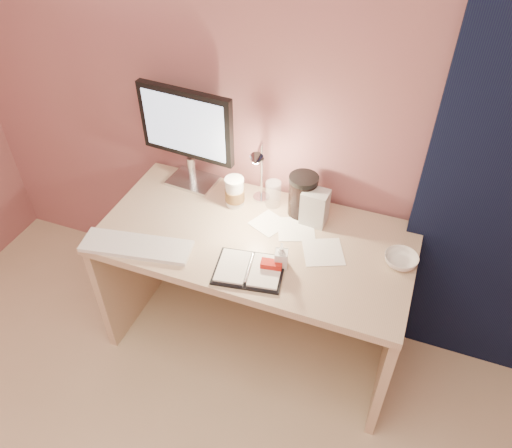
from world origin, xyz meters
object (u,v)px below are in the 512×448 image
(desk, at_px, (261,261))
(monitor, at_px, (187,130))
(coffee_cup, at_px, (235,193))
(bowl, at_px, (401,260))
(desk_lamp, at_px, (252,171))
(clear_cup, at_px, (273,194))
(keyboard, at_px, (137,246))
(dark_jar, at_px, (302,197))
(planner, at_px, (251,269))
(lotion_bottle, at_px, (281,255))
(product_box, at_px, (315,207))

(desk, relative_size, monitor, 2.75)
(coffee_cup, bearing_deg, bowl, -8.53)
(desk_lamp, bearing_deg, clear_cup, 27.14)
(coffee_cup, distance_m, bowl, 0.81)
(keyboard, distance_m, dark_jar, 0.77)
(monitor, height_order, planner, monitor)
(dark_jar, bearing_deg, clear_cup, 176.09)
(coffee_cup, height_order, clear_cup, coffee_cup)
(lotion_bottle, height_order, product_box, product_box)
(clear_cup, relative_size, desk_lamp, 0.37)
(keyboard, distance_m, coffee_cup, 0.52)
(dark_jar, bearing_deg, monitor, 176.68)
(dark_jar, bearing_deg, bowl, -19.67)
(bowl, bearing_deg, product_box, 162.50)
(desk_lamp, bearing_deg, bowl, -19.43)
(monitor, relative_size, bowl, 3.61)
(monitor, bearing_deg, desk, -18.81)
(lotion_bottle, bearing_deg, desk, 128.84)
(monitor, height_order, bowl, monitor)
(monitor, bearing_deg, planner, -38.66)
(lotion_bottle, relative_size, dark_jar, 0.64)
(dark_jar, distance_m, desk_lamp, 0.26)
(planner, height_order, product_box, product_box)
(desk, height_order, dark_jar, dark_jar)
(bowl, distance_m, product_box, 0.44)
(bowl, relative_size, product_box, 0.82)
(keyboard, xyz_separation_m, dark_jar, (0.60, 0.48, 0.08))
(product_box, bearing_deg, monitor, 176.96)
(product_box, bearing_deg, bowl, -13.84)
(desk, xyz_separation_m, planner, (0.06, -0.28, 0.24))
(keyboard, bearing_deg, monitor, 78.05)
(keyboard, xyz_separation_m, desk_lamp, (0.37, 0.43, 0.20))
(planner, bearing_deg, desk, 92.69)
(planner, xyz_separation_m, product_box, (0.16, 0.39, 0.07))
(monitor, height_order, keyboard, monitor)
(monitor, distance_m, desk_lamp, 0.38)
(coffee_cup, bearing_deg, clear_cup, 20.49)
(planner, bearing_deg, bowl, 15.14)
(monitor, xyz_separation_m, lotion_bottle, (0.60, -0.39, -0.24))
(keyboard, xyz_separation_m, planner, (0.51, 0.05, 0.00))
(planner, xyz_separation_m, clear_cup, (-0.06, 0.44, 0.05))
(desk, bearing_deg, lotion_bottle, -51.16)
(clear_cup, bearing_deg, bowl, -16.22)
(desk, bearing_deg, planner, -77.90)
(desk, height_order, coffee_cup, coffee_cup)
(desk, distance_m, planner, 0.37)
(lotion_bottle, bearing_deg, clear_cup, 114.06)
(keyboard, bearing_deg, desk, 25.57)
(product_box, bearing_deg, desk, -148.71)
(desk, xyz_separation_m, keyboard, (-0.45, -0.33, 0.24))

